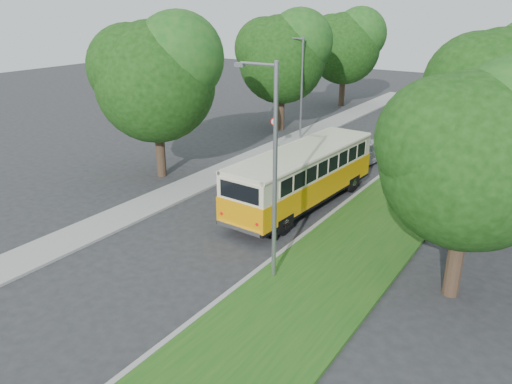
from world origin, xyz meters
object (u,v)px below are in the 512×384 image
Objects in this scene: car_white at (392,146)px; car_blue at (416,134)px; lamppost_far at (301,85)px; lamppost_near at (273,168)px; car_silver at (363,152)px; car_grey at (440,115)px; vintage_bus at (302,178)px.

car_blue is (0.41, 4.27, -0.01)m from car_white.
lamppost_near is at bearing -64.29° from lamppost_far.
car_blue is (-1.21, 22.44, -3.72)m from lamppost_near.
car_blue is at bearing 27.10° from lamppost_far.
lamppost_far is at bearing 162.89° from car_silver.
lamppost_far is 1.67× the size of car_blue.
car_white is 0.89× the size of car_blue.
lamppost_far is 9.32m from car_blue.
vintage_bus is at bearing -79.44° from car_grey.
car_grey is (7.53, 11.44, -3.43)m from lamppost_far.
vintage_bus reaches higher than car_blue.
car_grey is at bearing 56.65° from lamppost_far.
vintage_bus is (-2.42, 6.88, -2.84)m from lamppost_near.
vintage_bus reaches higher than car_white.
lamppost_near is at bearing -71.39° from car_silver.
lamppost_near is 7.83m from vintage_bus.
vintage_bus is 23.10m from car_grey.
lamppost_far is at bearing -110.19° from car_grey.
car_grey is at bearing 82.69° from car_blue.
lamppost_far is 14.12m from car_grey.
car_white reaches higher than car_blue.
vintage_bus reaches higher than car_grey.
car_blue is 0.91× the size of car_grey.
lamppost_near reaches higher than car_white.
lamppost_near is at bearing -74.21° from car_grey.
lamppost_near is 0.78× the size of vintage_bus.
lamppost_near is 1.78× the size of car_blue.
car_white is at bearing -78.02° from car_grey.
car_white is at bearing 95.09° from lamppost_near.
vintage_bus is 2.58× the size of car_white.
car_silver is at bearing -109.31° from car_blue.
car_grey is (1.17, 14.59, -0.09)m from car_silver.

